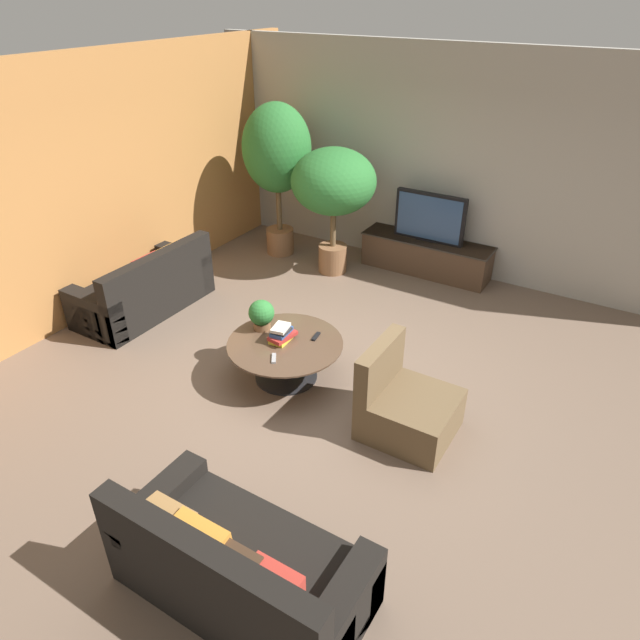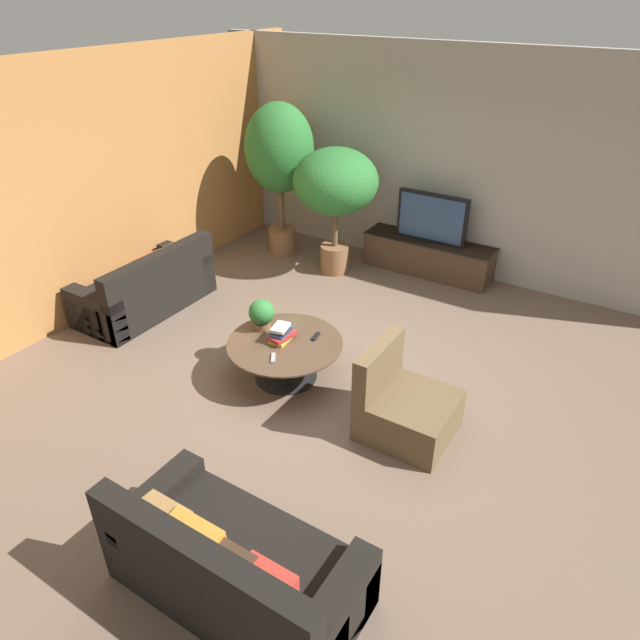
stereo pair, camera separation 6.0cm
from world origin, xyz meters
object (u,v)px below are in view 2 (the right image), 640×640
(couch_near_entry, at_px, (233,567))
(potted_palm_tall, at_px, (279,153))
(coffee_table, at_px, (285,352))
(potted_palm_corner, at_px, (336,186))
(television, at_px, (432,218))
(armchair_wicker, at_px, (404,407))
(potted_plant_tabletop, at_px, (262,314))
(couch_by_wall, at_px, (147,289))
(media_console, at_px, (428,256))

(couch_near_entry, xyz_separation_m, potted_palm_tall, (-3.06, 4.87, 1.23))
(coffee_table, relative_size, potted_palm_corner, 0.68)
(television, height_order, armchair_wicker, television)
(coffee_table, height_order, couch_near_entry, couch_near_entry)
(potted_palm_corner, bearing_deg, television, 30.05)
(couch_near_entry, bearing_deg, coffee_table, -62.74)
(couch_near_entry, height_order, potted_plant_tabletop, couch_near_entry)
(coffee_table, relative_size, couch_near_entry, 0.70)
(couch_by_wall, distance_m, potted_palm_tall, 2.69)
(television, bearing_deg, media_console, 90.00)
(couch_near_entry, bearing_deg, potted_plant_tabletop, -57.05)
(couch_by_wall, bearing_deg, television, 138.15)
(couch_by_wall, bearing_deg, coffee_table, 83.31)
(television, height_order, couch_by_wall, television)
(media_console, distance_m, potted_palm_tall, 2.57)
(potted_palm_corner, bearing_deg, potted_plant_tabletop, -77.57)
(television, xyz_separation_m, potted_palm_tall, (-2.17, -0.52, 0.69))
(couch_by_wall, bearing_deg, potted_palm_corner, 147.17)
(couch_near_entry, xyz_separation_m, potted_palm_corner, (-2.04, 4.73, 0.97))
(television, bearing_deg, couch_near_entry, -80.64)
(couch_by_wall, xyz_separation_m, potted_plant_tabletop, (1.96, -0.17, 0.32))
(media_console, xyz_separation_m, potted_plant_tabletop, (-0.63, -3.06, 0.36))
(armchair_wicker, bearing_deg, coffee_table, 85.69)
(couch_near_entry, height_order, potted_palm_tall, potted_palm_tall)
(media_console, xyz_separation_m, television, (-0.00, -0.00, 0.57))
(armchair_wicker, relative_size, potted_plant_tabletop, 2.58)
(television, height_order, potted_plant_tabletop, television)
(television, height_order, couch_near_entry, television)
(potted_palm_corner, bearing_deg, media_console, 30.11)
(couch_near_entry, relative_size, potted_palm_corner, 0.97)
(media_console, bearing_deg, couch_near_entry, -80.64)
(coffee_table, bearing_deg, couch_near_entry, -62.74)
(couch_by_wall, xyz_separation_m, potted_palm_corner, (1.43, 2.22, 0.97))
(media_console, relative_size, armchair_wicker, 2.16)
(couch_near_entry, bearing_deg, media_console, -80.64)
(coffee_table, relative_size, potted_palm_tall, 0.54)
(coffee_table, relative_size, potted_plant_tabletop, 3.59)
(television, distance_m, potted_plant_tabletop, 3.13)
(couch_by_wall, relative_size, potted_plant_tabletop, 5.15)
(media_console, relative_size, couch_near_entry, 1.09)
(potted_palm_tall, bearing_deg, armchair_wicker, -39.66)
(media_console, bearing_deg, potted_palm_corner, -149.89)
(potted_palm_tall, xyz_separation_m, potted_palm_corner, (1.02, -0.15, -0.26))
(armchair_wicker, bearing_deg, couch_by_wall, 84.20)
(couch_near_entry, xyz_separation_m, armchair_wicker, (0.25, 2.13, -0.02))
(television, xyz_separation_m, potted_plant_tabletop, (-0.63, -3.06, -0.21))
(coffee_table, bearing_deg, potted_palm_tall, 125.91)
(media_console, relative_size, potted_palm_tall, 0.83)
(coffee_table, distance_m, couch_near_entry, 2.52)
(armchair_wicker, bearing_deg, couch_near_entry, 173.43)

